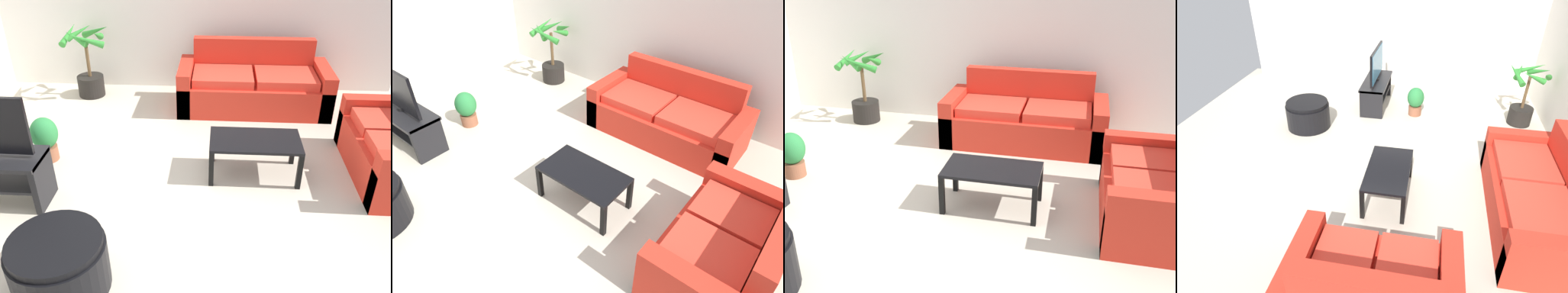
% 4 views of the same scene
% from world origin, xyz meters
% --- Properties ---
extents(ground_plane, '(6.60, 6.60, 0.00)m').
position_xyz_m(ground_plane, '(0.00, 0.00, 0.00)').
color(ground_plane, beige).
extents(couch_main, '(2.07, 0.90, 0.90)m').
position_xyz_m(couch_main, '(0.83, 2.28, 0.30)').
color(couch_main, red).
rests_on(couch_main, ground).
extents(coffee_table, '(0.94, 0.52, 0.43)m').
position_xyz_m(coffee_table, '(0.75, 0.58, 0.37)').
color(coffee_table, black).
rests_on(coffee_table, ground).
extents(potted_palm, '(0.67, 0.74, 1.06)m').
position_xyz_m(potted_palm, '(-1.58, 2.55, 0.43)').
color(potted_palm, black).
rests_on(potted_palm, ground).
extents(potted_plant_small, '(0.30, 0.30, 0.52)m').
position_xyz_m(potted_plant_small, '(-1.57, 0.73, 0.28)').
color(potted_plant_small, brown).
rests_on(potted_plant_small, ground).
extents(ottoman, '(0.73, 0.73, 0.46)m').
position_xyz_m(ottoman, '(-0.79, -1.03, 0.23)').
color(ottoman, black).
rests_on(ottoman, ground).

